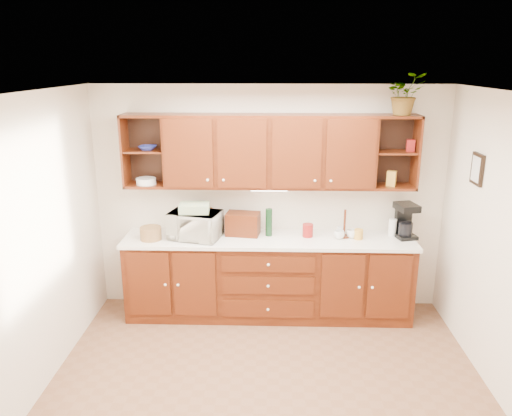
# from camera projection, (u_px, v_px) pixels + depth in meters

# --- Properties ---
(floor) EXTENTS (4.00, 4.00, 0.00)m
(floor) POSITION_uv_depth(u_px,v_px,m) (267.00, 392.00, 4.45)
(floor) COLOR brown
(floor) RESTS_ON ground
(ceiling) EXTENTS (4.00, 4.00, 0.00)m
(ceiling) POSITION_uv_depth(u_px,v_px,m) (269.00, 94.00, 3.72)
(ceiling) COLOR white
(ceiling) RESTS_ON back_wall
(back_wall) EXTENTS (4.00, 0.00, 4.00)m
(back_wall) POSITION_uv_depth(u_px,v_px,m) (269.00, 199.00, 5.76)
(back_wall) COLOR silver
(back_wall) RESTS_ON floor
(left_wall) EXTENTS (0.00, 3.50, 3.50)m
(left_wall) POSITION_uv_depth(u_px,v_px,m) (27.00, 253.00, 4.14)
(left_wall) COLOR silver
(left_wall) RESTS_ON floor
(base_cabinets) EXTENTS (3.20, 0.60, 0.90)m
(base_cabinets) POSITION_uv_depth(u_px,v_px,m) (268.00, 278.00, 5.71)
(base_cabinets) COLOR #3A1306
(base_cabinets) RESTS_ON floor
(countertop) EXTENTS (3.24, 0.64, 0.04)m
(countertop) POSITION_uv_depth(u_px,v_px,m) (269.00, 240.00, 5.57)
(countertop) COLOR white
(countertop) RESTS_ON base_cabinets
(upper_cabinets) EXTENTS (3.20, 0.33, 0.80)m
(upper_cabinets) POSITION_uv_depth(u_px,v_px,m) (270.00, 151.00, 5.44)
(upper_cabinets) COLOR #3A1306
(upper_cabinets) RESTS_ON back_wall
(undercabinet_light) EXTENTS (0.40, 0.05, 0.02)m
(undercabinet_light) POSITION_uv_depth(u_px,v_px,m) (269.00, 190.00, 5.51)
(undercabinet_light) COLOR white
(undercabinet_light) RESTS_ON upper_cabinets
(framed_picture) EXTENTS (0.03, 0.24, 0.30)m
(framed_picture) POSITION_uv_depth(u_px,v_px,m) (477.00, 169.00, 4.73)
(framed_picture) COLOR black
(framed_picture) RESTS_ON right_wall
(wicker_basket) EXTENTS (0.24, 0.24, 0.14)m
(wicker_basket) POSITION_uv_depth(u_px,v_px,m) (151.00, 233.00, 5.50)
(wicker_basket) COLOR olive
(wicker_basket) RESTS_ON countertop
(microwave) EXTENTS (0.62, 0.49, 0.30)m
(microwave) POSITION_uv_depth(u_px,v_px,m) (195.00, 225.00, 5.52)
(microwave) COLOR #EFE4CE
(microwave) RESTS_ON countertop
(towel_stack) EXTENTS (0.34, 0.26, 0.10)m
(towel_stack) POSITION_uv_depth(u_px,v_px,m) (194.00, 208.00, 5.46)
(towel_stack) COLOR #E9E46D
(towel_stack) RESTS_ON microwave
(wine_bottle) EXTENTS (0.08, 0.08, 0.31)m
(wine_bottle) POSITION_uv_depth(u_px,v_px,m) (269.00, 222.00, 5.59)
(wine_bottle) COLOR black
(wine_bottle) RESTS_ON countertop
(woven_tray) EXTENTS (0.32, 0.10, 0.31)m
(woven_tray) POSITION_uv_depth(u_px,v_px,m) (205.00, 230.00, 5.78)
(woven_tray) COLOR olive
(woven_tray) RESTS_ON countertop
(bread_box) EXTENTS (0.40, 0.28, 0.26)m
(bread_box) POSITION_uv_depth(u_px,v_px,m) (243.00, 224.00, 5.63)
(bread_box) COLOR #3A1306
(bread_box) RESTS_ON countertop
(mug_tree) EXTENTS (0.29, 0.29, 0.32)m
(mug_tree) POSITION_uv_depth(u_px,v_px,m) (344.00, 233.00, 5.58)
(mug_tree) COLOR #3A1306
(mug_tree) RESTS_ON countertop
(canister_red) EXTENTS (0.14, 0.14, 0.15)m
(canister_red) POSITION_uv_depth(u_px,v_px,m) (308.00, 230.00, 5.59)
(canister_red) COLOR maroon
(canister_red) RESTS_ON countertop
(canister_white) EXTENTS (0.11, 0.11, 0.20)m
(canister_white) POSITION_uv_depth(u_px,v_px,m) (392.00, 228.00, 5.61)
(canister_white) COLOR white
(canister_white) RESTS_ON countertop
(canister_yellow) EXTENTS (0.13, 0.13, 0.11)m
(canister_yellow) POSITION_uv_depth(u_px,v_px,m) (359.00, 234.00, 5.51)
(canister_yellow) COLOR gold
(canister_yellow) RESTS_ON countertop
(coffee_maker) EXTENTS (0.26, 0.31, 0.39)m
(coffee_maker) POSITION_uv_depth(u_px,v_px,m) (405.00, 221.00, 5.56)
(coffee_maker) COLOR black
(coffee_maker) RESTS_ON countertop
(bowl_stack) EXTENTS (0.21, 0.21, 0.05)m
(bowl_stack) POSITION_uv_depth(u_px,v_px,m) (148.00, 148.00, 5.45)
(bowl_stack) COLOR navy
(bowl_stack) RESTS_ON upper_cabinets
(plate_stack) EXTENTS (0.28, 0.28, 0.07)m
(plate_stack) POSITION_uv_depth(u_px,v_px,m) (146.00, 181.00, 5.54)
(plate_stack) COLOR white
(plate_stack) RESTS_ON upper_cabinets
(pantry_box_yellow) EXTENTS (0.12, 0.11, 0.17)m
(pantry_box_yellow) POSITION_uv_depth(u_px,v_px,m) (391.00, 179.00, 5.44)
(pantry_box_yellow) COLOR gold
(pantry_box_yellow) RESTS_ON upper_cabinets
(pantry_box_red) EXTENTS (0.09, 0.08, 0.13)m
(pantry_box_red) POSITION_uv_depth(u_px,v_px,m) (410.00, 145.00, 5.36)
(pantry_box_red) COLOR maroon
(pantry_box_red) RESTS_ON upper_cabinets
(potted_plant) EXTENTS (0.43, 0.39, 0.44)m
(potted_plant) POSITION_uv_depth(u_px,v_px,m) (405.00, 94.00, 5.17)
(potted_plant) COLOR #999999
(potted_plant) RESTS_ON upper_cabinets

